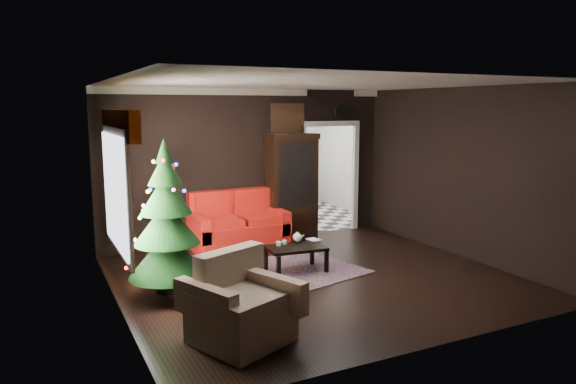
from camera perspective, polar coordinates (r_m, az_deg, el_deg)
name	(u,v)px	position (r m, az deg, el deg)	size (l,w,h in m)	color
floor	(315,278)	(7.88, 2.94, -9.24)	(5.50, 5.50, 0.00)	black
ceiling	(317,83)	(7.48, 3.12, 11.57)	(5.50, 5.50, 0.00)	white
wall_back	(249,166)	(9.79, -4.15, 2.79)	(5.50, 5.50, 0.00)	black
wall_front	(438,216)	(5.54, 15.77, -2.49)	(5.50, 5.50, 0.00)	black
wall_left	(115,198)	(6.67, -18.07, -0.66)	(5.50, 5.50, 0.00)	black
wall_right	(462,173)	(9.20, 18.14, 1.94)	(5.50, 5.50, 0.00)	black
doorway	(329,179)	(10.59, 4.43, 1.36)	(1.10, 0.10, 2.10)	silver
left_window	(116,192)	(6.86, -18.00, 0.03)	(0.05, 1.60, 1.40)	white
valance	(119,124)	(6.80, -17.67, 6.92)	(0.12, 2.10, 0.35)	#A73705
kitchen_floor	(295,217)	(12.06, 0.73, -2.71)	(3.00, 3.00, 0.00)	silver
kitchen_window	(268,139)	(13.13, -2.14, 5.75)	(0.70, 0.06, 0.70)	white
rug	(283,273)	(8.08, -0.59, -8.71)	(2.29, 1.67, 0.01)	#5A394C
loveseat	(239,221)	(9.38, -5.32, -3.09)	(1.70, 0.90, 1.00)	#9D0C0F
curio_cabinet	(292,189)	(9.95, 0.38, 0.30)	(0.90, 0.45, 1.90)	black
floor_lamp	(169,211)	(8.71, -12.67, -2.01)	(0.25, 0.25, 1.49)	black
christmas_tree	(167,219)	(7.04, -12.90, -2.83)	(1.02, 1.02, 1.95)	black
armchair	(241,300)	(5.76, -5.08, -11.48)	(0.92, 0.92, 0.94)	tan
coffee_table	(296,259)	(8.08, 0.88, -7.20)	(0.87, 0.52, 0.39)	#372319
teapot	(297,237)	(8.24, 0.99, -4.90)	(0.17, 0.17, 0.16)	silver
cup_a	(284,242)	(8.16, -0.40, -5.40)	(0.07, 0.07, 0.06)	white
cup_b	(278,244)	(8.07, -1.04, -5.56)	(0.08, 0.08, 0.06)	silver
book	(309,234)	(8.33, 2.31, -4.53)	(0.16, 0.02, 0.22)	tan
wall_clock	(342,112)	(10.58, 5.83, 8.56)	(0.32, 0.32, 0.06)	white
painting	(287,119)	(10.00, -0.09, 7.83)	(0.62, 0.05, 0.52)	#C1783F
kitchen_counter	(273,190)	(13.04, -1.66, 0.20)	(1.80, 0.60, 0.90)	silver
kitchen_table	(289,204)	(11.59, 0.08, -1.31)	(0.70, 0.70, 0.75)	brown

